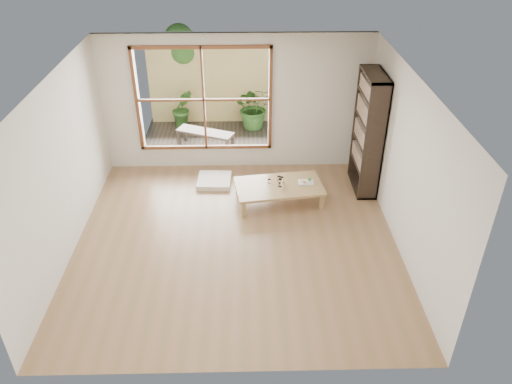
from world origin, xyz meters
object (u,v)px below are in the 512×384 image
low_table (279,187)px  bookshelf (368,133)px  garden_bench (205,134)px  food_tray (307,181)px

low_table → bookshelf: bearing=8.8°
bookshelf → garden_bench: bearing=152.0°
low_table → food_tray: food_tray is taller
low_table → bookshelf: (1.57, 0.48, 0.79)m
low_table → food_tray: (0.49, 0.08, 0.06)m
garden_bench → low_table: bearing=-32.6°
garden_bench → food_tray: bearing=-23.1°
bookshelf → food_tray: (-1.08, -0.40, -0.73)m
low_table → garden_bench: (-1.41, 2.06, 0.06)m
bookshelf → garden_bench: size_ratio=1.74×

